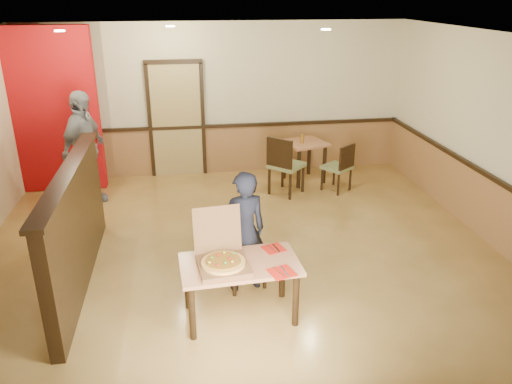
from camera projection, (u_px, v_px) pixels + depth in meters
floor at (244, 260)px, 6.58m from camera, size 7.00×7.00×0.00m
ceiling at (241, 39)px, 5.52m from camera, size 7.00×7.00×0.00m
wall_back at (219, 100)px, 9.26m from camera, size 7.00×0.00×7.00m
wall_right at (507, 146)px, 6.54m from camera, size 0.00×7.00×7.00m
wainscot_back at (221, 150)px, 9.59m from camera, size 7.00×0.04×0.90m
chair_rail_back at (220, 126)px, 9.39m from camera, size 7.00×0.06×0.06m
wainscot_right at (492, 212)px, 6.89m from camera, size 0.04×7.00×0.90m
chair_rail_right at (497, 181)px, 6.71m from camera, size 0.06×7.00×0.06m
back_door at (177, 121)px, 9.24m from camera, size 0.90×0.06×2.10m
booth_partition at (76, 226)px, 5.84m from camera, size 0.20×3.10×1.44m
red_accent_panel at (50, 112)px, 8.39m from camera, size 1.60×0.20×2.78m
spot_a at (60, 31)px, 6.86m from camera, size 0.14×0.14×0.02m
spot_b at (170, 26)px, 7.71m from camera, size 0.14×0.14×0.02m
spot_c at (326, 29)px, 7.10m from camera, size 0.14×0.14×0.02m
main_table at (240, 272)px, 5.24m from camera, size 1.28×0.78×0.66m
diner_chair at (240, 243)px, 5.91m from camera, size 0.59×0.59×0.95m
side_chair_left at (284, 163)px, 8.47m from camera, size 0.72×0.72×1.03m
side_chair_right at (340, 166)px, 8.65m from camera, size 0.60×0.60×0.87m
side_table at (305, 151)px, 9.09m from camera, size 0.87×0.87×0.75m
diner at (244, 232)px, 5.70m from camera, size 0.60×0.46×1.47m
passerby at (84, 149)px, 7.96m from camera, size 0.82×1.19×1.88m
pizza_box at (222, 259)px, 5.14m from camera, size 0.57×0.65×0.54m
pizza at (223, 263)px, 5.10m from camera, size 0.54×0.54×0.03m
napkin_near at (282, 272)px, 5.02m from camera, size 0.31×0.31×0.01m
napkin_far at (274, 249)px, 5.48m from camera, size 0.28×0.28×0.01m
condiment at (302, 139)px, 8.92m from camera, size 0.06×0.06×0.16m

